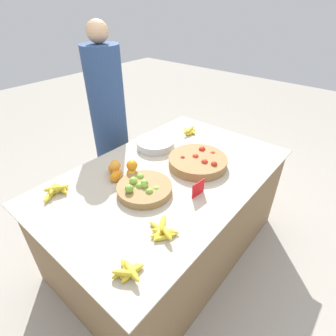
{
  "coord_description": "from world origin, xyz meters",
  "views": [
    {
      "loc": [
        -1.21,
        -1.02,
        1.9
      ],
      "look_at": [
        0.0,
        0.0,
        0.85
      ],
      "focal_mm": 28.0,
      "sensor_mm": 36.0,
      "label": 1
    }
  ],
  "objects_px": {
    "lime_bowl": "(144,188)",
    "metal_bowl": "(156,144)",
    "vendor_person": "(110,129)",
    "tomato_basket": "(198,161)",
    "price_sign": "(198,189)"
  },
  "relations": [
    {
      "from": "lime_bowl",
      "to": "tomato_basket",
      "type": "height_order",
      "value": "lime_bowl"
    },
    {
      "from": "price_sign",
      "to": "vendor_person",
      "type": "relative_size",
      "value": 0.06
    },
    {
      "from": "vendor_person",
      "to": "lime_bowl",
      "type": "bearing_deg",
      "value": -117.09
    },
    {
      "from": "lime_bowl",
      "to": "metal_bowl",
      "type": "xyz_separation_m",
      "value": [
        0.51,
        0.36,
        0.0
      ]
    },
    {
      "from": "tomato_basket",
      "to": "vendor_person",
      "type": "xyz_separation_m",
      "value": [
        -0.03,
        1.0,
        -0.02
      ]
    },
    {
      "from": "lime_bowl",
      "to": "vendor_person",
      "type": "distance_m",
      "value": 1.03
    },
    {
      "from": "lime_bowl",
      "to": "metal_bowl",
      "type": "relative_size",
      "value": 1.13
    },
    {
      "from": "metal_bowl",
      "to": "price_sign",
      "type": "bearing_deg",
      "value": -114.94
    },
    {
      "from": "price_sign",
      "to": "vendor_person",
      "type": "bearing_deg",
      "value": 83.53
    },
    {
      "from": "metal_bowl",
      "to": "price_sign",
      "type": "distance_m",
      "value": 0.72
    },
    {
      "from": "lime_bowl",
      "to": "metal_bowl",
      "type": "bearing_deg",
      "value": 35.23
    },
    {
      "from": "tomato_basket",
      "to": "price_sign",
      "type": "distance_m",
      "value": 0.36
    },
    {
      "from": "metal_bowl",
      "to": "vendor_person",
      "type": "distance_m",
      "value": 0.56
    },
    {
      "from": "tomato_basket",
      "to": "metal_bowl",
      "type": "xyz_separation_m",
      "value": [
        0.01,
        0.44,
        -0.0
      ]
    },
    {
      "from": "lime_bowl",
      "to": "price_sign",
      "type": "distance_m",
      "value": 0.36
    }
  ]
}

